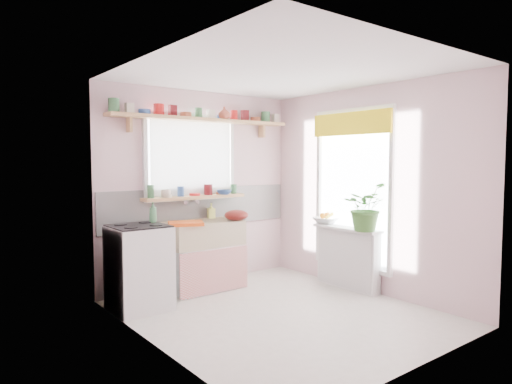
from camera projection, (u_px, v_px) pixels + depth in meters
room at (275, 179)px, 5.77m from camera, size 3.20×3.20×3.20m
sink_unit at (203, 255)px, 5.68m from camera, size 0.95×0.65×1.11m
cooker at (139, 267)px, 4.91m from camera, size 0.58×0.58×0.93m
radiator_ledge at (348, 257)px, 5.71m from camera, size 0.22×0.95×0.78m
windowsill at (195, 197)px, 5.78m from camera, size 1.40×0.22×0.04m
pine_shelf at (205, 120)px, 5.80m from camera, size 2.52×0.24×0.04m
shelf_crockery at (205, 114)px, 5.79m from camera, size 2.47×0.11×0.12m
sill_crockery at (194, 191)px, 5.76m from camera, size 1.35×0.11×0.12m
dish_tray at (186, 223)px, 5.33m from camera, size 0.48×0.43×0.04m
colander at (236, 215)px, 5.73m from camera, size 0.39×0.39×0.14m
jade_plant at (365, 207)px, 5.36m from camera, size 0.63×0.58×0.57m
fruit_bowl at (326, 220)px, 6.02m from camera, size 0.42×0.42×0.08m
herb_pot at (357, 221)px, 5.46m from camera, size 0.13×0.11×0.21m
soap_bottle_sink at (211, 211)px, 5.97m from camera, size 0.11×0.11×0.20m
sill_cup at (166, 194)px, 5.46m from camera, size 0.15×0.15×0.10m
sill_bowl at (224, 192)px, 5.98m from camera, size 0.25×0.25×0.06m
shelf_vase at (224, 113)px, 5.90m from camera, size 0.19×0.19×0.16m
cooker_bottle at (153, 212)px, 5.08m from camera, size 0.11×0.11×0.23m
fruit at (326, 215)px, 6.02m from camera, size 0.20×0.14×0.10m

